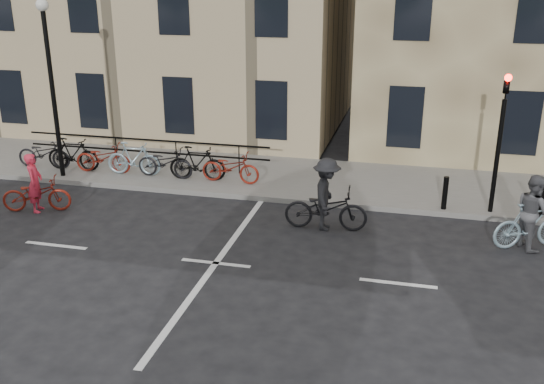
% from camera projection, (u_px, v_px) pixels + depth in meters
% --- Properties ---
extents(ground, '(120.00, 120.00, 0.00)m').
position_uv_depth(ground, '(216.00, 263.00, 13.51)').
color(ground, black).
rests_on(ground, ground).
extents(sidewalk, '(46.00, 4.00, 0.15)m').
position_uv_depth(sidewalk, '(158.00, 168.00, 19.85)').
color(sidewalk, slate).
rests_on(sidewalk, ground).
extents(traffic_light, '(0.18, 0.30, 3.90)m').
position_uv_depth(traffic_light, '(501.00, 127.00, 15.27)').
color(traffic_light, black).
rests_on(traffic_light, sidewalk).
extents(lamp_post, '(0.36, 0.36, 5.28)m').
position_uv_depth(lamp_post, '(50.00, 68.00, 17.78)').
color(lamp_post, black).
rests_on(lamp_post, sidewalk).
extents(bollard_east, '(0.14, 0.14, 0.90)m').
position_uv_depth(bollard_east, '(445.00, 193.00, 16.08)').
color(bollard_east, black).
rests_on(bollard_east, sidewalk).
extents(bollard_west, '(0.14, 0.14, 0.90)m').
position_uv_depth(bollard_west, '(542.00, 200.00, 15.55)').
color(bollard_west, black).
rests_on(bollard_west, sidewalk).
extents(parked_bikes, '(8.30, 1.23, 1.05)m').
position_uv_depth(parked_bikes, '(134.00, 159.00, 18.86)').
color(parked_bikes, black).
rests_on(parked_bikes, sidewalk).
extents(cyclist_pink, '(1.92, 1.16, 1.62)m').
position_uv_depth(cyclist_pink, '(36.00, 191.00, 16.32)').
color(cyclist_pink, maroon).
rests_on(cyclist_pink, ground).
extents(cyclist_grey, '(1.91, 1.23, 1.79)m').
position_uv_depth(cyclist_grey, '(532.00, 219.00, 14.07)').
color(cyclist_grey, '#8CAAB8').
rests_on(cyclist_grey, ground).
extents(cyclist_dark, '(2.12, 1.23, 1.85)m').
position_uv_depth(cyclist_dark, '(326.00, 202.00, 15.10)').
color(cyclist_dark, black).
rests_on(cyclist_dark, ground).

